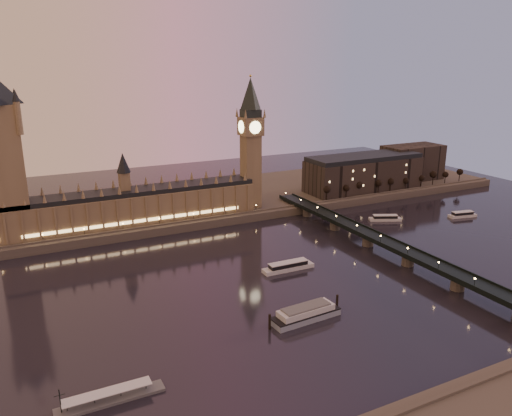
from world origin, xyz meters
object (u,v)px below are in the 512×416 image
Objects in this scene: cruise_boat_a at (288,266)px; moored_barge at (306,313)px; pontoon_pier at (110,399)px; cruise_boat_b at (385,218)px.

cruise_boat_a is 59.77m from moored_barge.
moored_barge is (-22.42, -55.39, 0.90)m from cruise_boat_a.
cruise_boat_b is at bearing 28.00° from pontoon_pier.
pontoon_pier is (-234.67, -124.76, -0.88)m from cruise_boat_b.
cruise_boat_a is at bearing -132.10° from cruise_boat_b.
cruise_boat_b is at bearing 24.01° from cruise_boat_a.
moored_barge is at bearing 11.54° from pontoon_pier.
moored_barge reaches higher than cruise_boat_b.
pontoon_pier reaches higher than cruise_boat_a.
pontoon_pier is at bearing -146.81° from cruise_boat_a.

